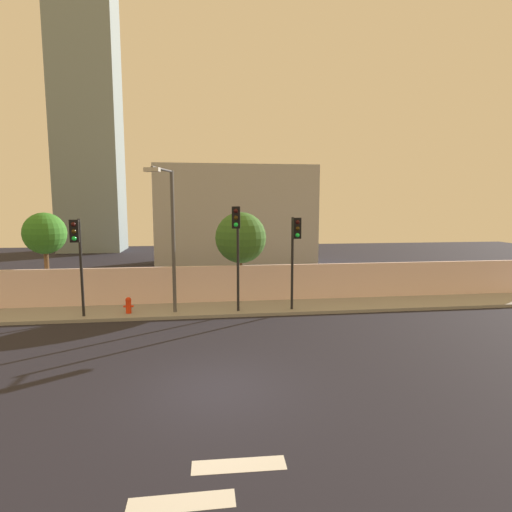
% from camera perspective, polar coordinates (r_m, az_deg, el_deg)
% --- Properties ---
extents(ground_plane, '(80.00, 80.00, 0.00)m').
position_cam_1_polar(ground_plane, '(11.50, -5.64, -18.26)').
color(ground_plane, black).
extents(sidewalk, '(36.00, 2.40, 0.15)m').
position_cam_1_polar(sidewalk, '(19.21, -6.47, -7.53)').
color(sidewalk, gray).
rests_on(sidewalk, ground).
extents(perimeter_wall, '(36.00, 0.18, 1.80)m').
position_cam_1_polar(perimeter_wall, '(20.25, -6.58, -3.94)').
color(perimeter_wall, silver).
rests_on(perimeter_wall, sidewalk).
extents(traffic_light_left, '(0.42, 1.59, 4.73)m').
position_cam_1_polar(traffic_light_left, '(17.33, -2.71, 2.79)').
color(traffic_light_left, black).
rests_on(traffic_light_left, sidewalk).
extents(traffic_light_center, '(0.35, 1.25, 4.25)m').
position_cam_1_polar(traffic_light_center, '(17.91, 5.51, 1.79)').
color(traffic_light_center, black).
rests_on(traffic_light_center, sidewalk).
extents(traffic_light_right, '(0.38, 1.39, 4.22)m').
position_cam_1_polar(traffic_light_right, '(18.11, -23.89, 1.21)').
color(traffic_light_right, black).
rests_on(traffic_light_right, sidewalk).
extents(street_lamp_curbside, '(0.99, 2.32, 6.28)m').
position_cam_1_polar(street_lamp_curbside, '(17.88, -12.02, 3.86)').
color(street_lamp_curbside, '#4C4C51').
rests_on(street_lamp_curbside, sidewalk).
extents(fire_hydrant, '(0.44, 0.26, 0.72)m').
position_cam_1_polar(fire_hydrant, '(19.00, -17.54, -6.55)').
color(fire_hydrant, red).
rests_on(fire_hydrant, sidewalk).
extents(roadside_tree_leftmost, '(2.02, 2.02, 4.59)m').
position_cam_1_polar(roadside_tree_leftmost, '(22.24, -27.64, 2.76)').
color(roadside_tree_leftmost, brown).
rests_on(roadside_tree_leftmost, ground).
extents(roadside_tree_midleft, '(2.65, 2.65, 4.59)m').
position_cam_1_polar(roadside_tree_midleft, '(21.00, -2.16, 2.59)').
color(roadside_tree_midleft, brown).
rests_on(roadside_tree_midleft, ground).
extents(low_building_distant, '(12.73, 6.00, 8.06)m').
position_cam_1_polar(low_building_distant, '(33.99, -2.97, 5.63)').
color(low_building_distant, '#A6A6A6').
rests_on(low_building_distant, ground).
extents(tower_on_skyline, '(6.40, 5.00, 29.54)m').
position_cam_1_polar(tower_on_skyline, '(48.38, -22.70, 18.36)').
color(tower_on_skyline, gray).
rests_on(tower_on_skyline, ground).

